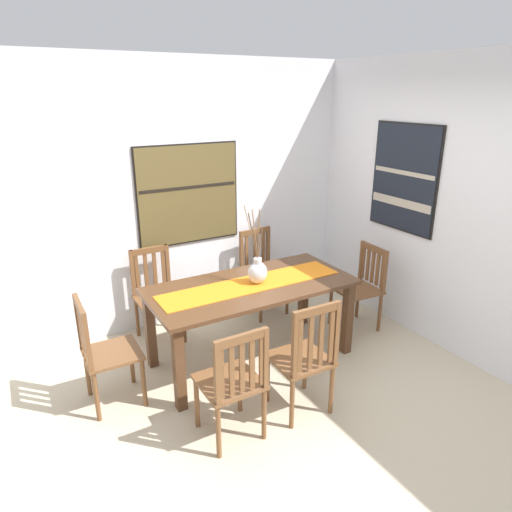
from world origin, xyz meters
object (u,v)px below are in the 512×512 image
object	(u,v)px
painting_on_back_wall	(188,194)
chair_1	(156,293)
chair_4	(104,351)
chair_2	(233,381)
dining_table	(251,296)
chair_0	(305,357)
painting_on_side_wall	(404,178)
centerpiece_vase	(257,271)
chair_5	(361,285)
chair_3	(262,271)

from	to	relation	value
painting_on_back_wall	chair_1	bearing A→B (deg)	-152.12
chair_4	painting_on_back_wall	distance (m)	1.85
chair_2	chair_4	bearing A→B (deg)	128.57
dining_table	chair_0	size ratio (longest dim) A/B	1.90
painting_on_side_wall	chair_2	bearing A→B (deg)	-161.64
chair_0	painting_on_back_wall	xyz separation A→B (m)	(-0.09, 1.96, 0.88)
centerpiece_vase	chair_5	world-z (taller)	centerpiece_vase
chair_1	chair_2	distance (m)	1.68
chair_3	chair_5	xyz separation A→B (m)	(0.70, -0.85, -0.01)
centerpiece_vase	painting_on_side_wall	size ratio (longest dim) A/B	0.66
chair_0	chair_2	distance (m)	0.60
dining_table	painting_on_side_wall	distance (m)	1.93
centerpiece_vase	painting_on_back_wall	world-z (taller)	painting_on_back_wall
chair_4	chair_3	bearing A→B (deg)	23.05
chair_4	chair_5	xyz separation A→B (m)	(2.61, -0.03, -0.01)
chair_4	chair_5	distance (m)	2.61
dining_table	painting_on_back_wall	distance (m)	1.32
chair_0	chair_4	size ratio (longest dim) A/B	1.05
chair_4	chair_2	bearing A→B (deg)	-51.43
chair_0	chair_4	xyz separation A→B (m)	(-1.28, 0.87, -0.02)
dining_table	chair_0	distance (m)	0.87
chair_3	painting_on_side_wall	xyz separation A→B (m)	(1.10, -0.90, 1.08)
painting_on_back_wall	painting_on_side_wall	size ratio (longest dim) A/B	1.03
chair_1	centerpiece_vase	bearing A→B (deg)	-51.36
chair_5	dining_table	bearing A→B (deg)	178.90
dining_table	chair_3	world-z (taller)	chair_3
chair_0	chair_1	world-z (taller)	chair_0
chair_1	painting_on_side_wall	distance (m)	2.71
dining_table	chair_0	bearing A→B (deg)	-91.85
chair_5	painting_on_back_wall	size ratio (longest dim) A/B	0.81
centerpiece_vase	painting_on_side_wall	bearing A→B (deg)	-2.40
chair_4	chair_1	bearing A→B (deg)	49.74
centerpiece_vase	chair_5	size ratio (longest dim) A/B	0.79
chair_0	painting_on_side_wall	xyz separation A→B (m)	(1.73, 0.79, 1.06)
chair_1	chair_4	bearing A→B (deg)	-130.26
chair_2	dining_table	bearing A→B (deg)	53.60
chair_4	painting_on_back_wall	bearing A→B (deg)	42.29
chair_0	centerpiece_vase	bearing A→B (deg)	84.14
chair_2	painting_on_side_wall	size ratio (longest dim) A/B	0.86
chair_0	chair_3	xyz separation A→B (m)	(0.63, 1.68, -0.01)
centerpiece_vase	chair_4	world-z (taller)	centerpiece_vase
centerpiece_vase	chair_2	size ratio (longest dim) A/B	0.77
chair_0	chair_1	bearing A→B (deg)	109.02
painting_on_back_wall	chair_0	bearing A→B (deg)	-87.46
dining_table	chair_3	size ratio (longest dim) A/B	1.96
chair_2	painting_on_back_wall	bearing A→B (deg)	75.27
painting_on_side_wall	painting_on_back_wall	bearing A→B (deg)	147.21
chair_0	painting_on_side_wall	bearing A→B (deg)	24.39
chair_2	chair_3	world-z (taller)	chair_3
dining_table	painting_on_side_wall	bearing A→B (deg)	-2.55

